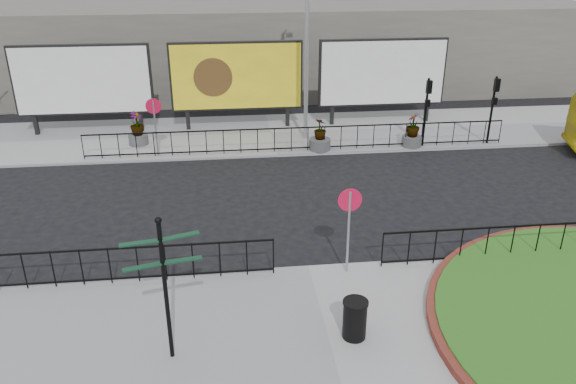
{
  "coord_description": "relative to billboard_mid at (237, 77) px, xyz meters",
  "views": [
    {
      "loc": [
        -2.1,
        -13.29,
        8.4
      ],
      "look_at": [
        -0.37,
        1.77,
        1.6
      ],
      "focal_mm": 35.0,
      "sensor_mm": 36.0,
      "label": 1
    }
  ],
  "objects": [
    {
      "name": "ground",
      "position": [
        1.5,
        -12.97,
        -2.6
      ],
      "size": [
        90.0,
        90.0,
        0.0
      ],
      "primitive_type": "plane",
      "color": "black",
      "rests_on": "ground"
    },
    {
      "name": "pavement_far",
      "position": [
        1.5,
        -0.97,
        -2.54
      ],
      "size": [
        44.0,
        6.0,
        0.12
      ],
      "primitive_type": "cube",
      "color": "gray",
      "rests_on": "ground"
    },
    {
      "name": "railing_near_left",
      "position": [
        -4.5,
        -13.27,
        -1.93
      ],
      "size": [
        10.0,
        0.1,
        1.1
      ],
      "primitive_type": null,
      "color": "black",
      "rests_on": "pavement_near"
    },
    {
      "name": "railing_near_right",
      "position": [
        8.0,
        -13.27,
        -1.93
      ],
      "size": [
        9.0,
        0.1,
        1.1
      ],
      "primitive_type": null,
      "color": "black",
      "rests_on": "pavement_near"
    },
    {
      "name": "railing_far",
      "position": [
        2.5,
        -3.67,
        -1.93
      ],
      "size": [
        18.0,
        0.1,
        1.1
      ],
      "primitive_type": null,
      "color": "black",
      "rests_on": "pavement_far"
    },
    {
      "name": "speed_sign_far",
      "position": [
        -3.5,
        -3.57,
        -0.68
      ],
      "size": [
        0.64,
        0.07,
        2.47
      ],
      "color": "gray",
      "rests_on": "pavement_far"
    },
    {
      "name": "speed_sign_near",
      "position": [
        2.5,
        -13.37,
        -0.68
      ],
      "size": [
        0.64,
        0.07,
        2.47
      ],
      "color": "gray",
      "rests_on": "pavement_near"
    },
    {
      "name": "billboard_left",
      "position": [
        -7.0,
        0.0,
        0.0
      ],
      "size": [
        6.2,
        0.31,
        4.1
      ],
      "color": "black",
      "rests_on": "pavement_far"
    },
    {
      "name": "billboard_mid",
      "position": [
        0.0,
        0.0,
        0.0
      ],
      "size": [
        6.2,
        0.31,
        4.1
      ],
      "color": "black",
      "rests_on": "pavement_far"
    },
    {
      "name": "billboard_right",
      "position": [
        7.0,
        0.0,
        0.0
      ],
      "size": [
        6.2,
        0.31,
        4.1
      ],
      "color": "black",
      "rests_on": "pavement_far"
    },
    {
      "name": "lamp_post",
      "position": [
        3.01,
        -1.97,
        2.23
      ],
      "size": [
        0.74,
        0.18,
        9.23
      ],
      "color": "gray",
      "rests_on": "pavement_far"
    },
    {
      "name": "signal_pole_a",
      "position": [
        8.0,
        -3.63,
        -0.5
      ],
      "size": [
        0.22,
        0.26,
        3.0
      ],
      "color": "black",
      "rests_on": "pavement_far"
    },
    {
      "name": "signal_pole_b",
      "position": [
        11.0,
        -3.63,
        -0.5
      ],
      "size": [
        0.22,
        0.26,
        3.0
      ],
      "color": "black",
      "rests_on": "pavement_far"
    },
    {
      "name": "building_backdrop",
      "position": [
        1.5,
        9.03,
        -0.1
      ],
      "size": [
        40.0,
        10.0,
        5.0
      ],
      "primitive_type": "cube",
      "color": "#615C54",
      "rests_on": "ground"
    },
    {
      "name": "fingerpost_sign",
      "position": [
        -2.0,
        -16.32,
        -0.43
      ],
      "size": [
        1.58,
        0.59,
        3.39
      ],
      "rotation": [
        0.0,
        0.0,
        0.17
      ],
      "color": "black",
      "rests_on": "pavement_near"
    },
    {
      "name": "litter_bin",
      "position": [
        2.08,
        -16.13,
        -1.99
      ],
      "size": [
        0.58,
        0.58,
        0.96
      ],
      "color": "black",
      "rests_on": "pavement_near"
    },
    {
      "name": "planter_a",
      "position": [
        -4.5,
        -1.97,
        -1.86
      ],
      "size": [
        0.85,
        0.85,
        1.49
      ],
      "color": "#4C4C4F",
      "rests_on": "pavement_far"
    },
    {
      "name": "planter_b",
      "position": [
        3.4,
        -3.57,
        -1.97
      ],
      "size": [
        0.93,
        0.93,
        1.41
      ],
      "color": "#4C4C4F",
      "rests_on": "pavement_far"
    },
    {
      "name": "planter_c",
      "position": [
        7.5,
        -3.57,
        -1.88
      ],
      "size": [
        0.87,
        0.87,
        1.49
      ],
      "color": "#4C4C4F",
      "rests_on": "pavement_far"
    }
  ]
}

